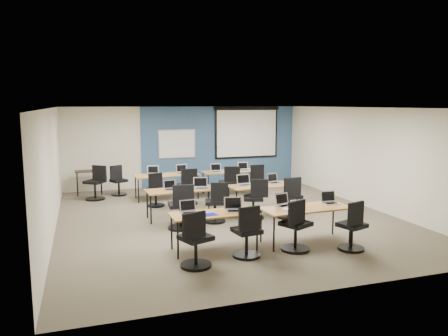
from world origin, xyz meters
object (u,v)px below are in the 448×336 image
object	(u,v)px
task_chair_0	(195,244)
task_chair_8	(156,193)
laptop_8	(154,172)
laptop_9	(182,171)
whiteboard	(177,144)
task_chair_7	(290,201)
laptop_5	(201,186)
task_chair_2	(296,230)
laptop_2	(284,203)
training_table_front_right	(306,210)
laptop_4	(170,187)
task_chair_3	(353,230)
laptop_11	(244,168)
spare_chair_a	(118,183)
task_chair_1	(247,236)
task_chair_9	(188,189)
laptop_3	(330,200)
laptop_6	(245,183)
task_chair_11	(255,183)
laptop_0	(189,210)
utility_table	(89,174)
laptop_7	(274,181)
laptop_10	(216,170)
projector_screen	(247,130)
spare_chair_b	(96,185)
training_table_back_left	(167,176)
training_table_mid_left	(181,191)
task_chair_6	(255,202)
task_chair_4	(181,210)
training_table_mid_right	(263,187)
task_chair_10	(229,186)
laptop_1	(234,208)
training_table_front_left	(214,215)

from	to	relation	value
task_chair_0	task_chair_8	world-z (taller)	task_chair_0
task_chair_0	laptop_8	world-z (taller)	task_chair_0
laptop_9	task_chair_8	bearing A→B (deg)	-139.35
whiteboard	task_chair_7	size ratio (longest dim) A/B	1.22
task_chair_7	laptop_5	bearing A→B (deg)	152.69
task_chair_2	laptop_2	bearing A→B (deg)	60.45
training_table_front_right	laptop_4	xyz separation A→B (m)	(-2.24, 2.65, 0.10)
task_chair_3	laptop_11	world-z (taller)	task_chair_3
spare_chair_a	task_chair_1	bearing A→B (deg)	-98.69
task_chair_9	task_chair_1	bearing A→B (deg)	-89.77
task_chair_8	laptop_3	bearing A→B (deg)	-60.47
laptop_6	task_chair_7	xyz separation A→B (m)	(0.87, -0.84, -0.36)
task_chair_11	laptop_0	bearing A→B (deg)	-126.10
task_chair_8	laptop_11	bearing A→B (deg)	9.75
laptop_3	utility_table	world-z (taller)	laptop_3
laptop_2	task_chair_11	xyz separation A→B (m)	(1.08, 4.17, -0.38)
task_chair_2	laptop_6	size ratio (longest dim) A/B	2.88
whiteboard	laptop_8	size ratio (longest dim) A/B	3.84
laptop_2	laptop_9	world-z (taller)	laptop_9
laptop_9	spare_chair_a	size ratio (longest dim) A/B	0.35
laptop_7	task_chair_1	bearing A→B (deg)	-138.35
task_chair_1	laptop_10	size ratio (longest dim) A/B	3.11
projector_screen	laptop_11	xyz separation A→B (m)	(-0.75, -1.72, -1.09)
laptop_0	task_chair_1	size ratio (longest dim) A/B	0.32
laptop_7	task_chair_11	bearing A→B (deg)	67.58
laptop_3	task_chair_3	xyz separation A→B (m)	(-0.04, -0.89, -0.38)
task_chair_0	utility_table	xyz separation A→B (m)	(-1.60, 6.96, 0.22)
spare_chair_b	training_table_back_left	bearing A→B (deg)	23.74
laptop_5	spare_chair_a	size ratio (longest dim) A/B	0.36
training_table_back_left	task_chair_8	world-z (taller)	task_chair_8
training_table_mid_left	task_chair_8	distance (m)	1.50
training_table_back_left	task_chair_6	size ratio (longest dim) A/B	1.85
laptop_6	laptop_8	distance (m)	3.10
spare_chair_a	laptop_6	bearing A→B (deg)	-72.25
projector_screen	utility_table	distance (m)	5.54
laptop_8	task_chair_11	world-z (taller)	task_chair_11
laptop_2	laptop_7	size ratio (longest dim) A/B	1.00
task_chair_4	laptop_8	distance (m)	3.39
task_chair_11	task_chair_9	bearing A→B (deg)	-169.61
laptop_5	task_chair_7	xyz separation A→B (m)	(2.03, -0.77, -0.36)
training_table_mid_right	laptop_10	xyz separation A→B (m)	(-0.50, 2.44, 0.11)
training_table_front_right	laptop_0	size ratio (longest dim) A/B	5.66
task_chair_3	task_chair_8	size ratio (longest dim) A/B	1.04
training_table_back_left	task_chair_10	size ratio (longest dim) A/B	1.80
training_table_mid_right	task_chair_9	world-z (taller)	task_chair_9
laptop_1	utility_table	distance (m)	6.67
task_chair_10	spare_chair_a	bearing A→B (deg)	159.20
training_table_front_left	laptop_6	xyz separation A→B (m)	(1.57, 2.50, 0.12)
laptop_1	spare_chair_a	distance (m)	5.97
laptop_2	spare_chair_b	size ratio (longest dim) A/B	0.31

